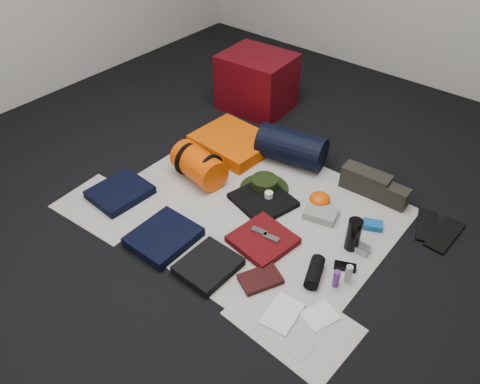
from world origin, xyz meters
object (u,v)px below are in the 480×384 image
Objects in this scene: navy_duffel at (292,147)px; compact_camera at (360,248)px; red_cabinet at (257,82)px; water_bottle at (353,234)px; sleeping_pad at (233,142)px; paperback_book at (260,279)px; stuff_sack at (199,165)px.

navy_duffel reaches higher than compact_camera.
red_cabinet is 1.66m from water_bottle.
navy_duffel is (0.65, -0.46, -0.10)m from red_cabinet.
compact_camera is (0.05, 0.01, -0.08)m from water_bottle.
sleeping_pad is 0.43m from navy_duffel.
sleeping_pad is at bearing 163.05° from paperback_book.
stuff_sack reaches higher than paperback_book.
sleeping_pad is 5.12× the size of compact_camera.
paperback_book is (-0.24, -0.51, -0.08)m from water_bottle.
red_cabinet is at bearing 112.80° from sleeping_pad.
red_cabinet is 5.26× the size of compact_camera.
water_bottle is 1.98× the size of compact_camera.
paperback_book is at bearing -43.22° from sleeping_pad.
compact_camera is 0.59m from paperback_book.
stuff_sack reaches higher than sleeping_pad.
navy_duffel is 1.08m from paperback_book.
water_bottle is at bearing -43.72° from navy_duffel.
paperback_book is at bearing -55.40° from red_cabinet.
red_cabinet reaches higher than water_bottle.
paperback_book is (-0.29, -0.52, -0.01)m from compact_camera.
stuff_sack is at bearing -135.03° from navy_duffel.
stuff_sack is 1.13m from compact_camera.
red_cabinet reaches higher than sleeping_pad.
water_bottle is (1.38, -0.91, -0.11)m from red_cabinet.
stuff_sack reaches higher than water_bottle.
red_cabinet is 1.03× the size of sleeping_pad.
paperback_book is (0.48, -0.96, -0.10)m from navy_duffel.
paperback_book is at bearing -74.95° from navy_duffel.
red_cabinet is at bearing 133.43° from navy_duffel.
sleeping_pad is at bearing -174.47° from navy_duffel.
stuff_sack is at bearing -82.09° from sleeping_pad.
stuff_sack is at bearing -77.07° from red_cabinet.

